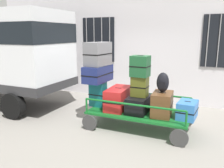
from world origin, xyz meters
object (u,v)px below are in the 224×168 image
object	(u,v)px
suitcase_left_top	(98,54)
suitcase_midright_bottom	(162,104)
suitcase_center_top	(140,66)
suitcase_left_bottom	(98,94)
backpack	(163,83)
suitcase_center_middle	(140,86)
suitcase_right_bottom	(187,110)
luggage_cart	(139,114)
suitcase_midleft_bottom	(118,98)
suitcase_center_bottom	(139,104)
suitcase_left_middle	(98,74)

from	to	relation	value
suitcase_left_top	suitcase_midright_bottom	size ratio (longest dim) A/B	1.07
suitcase_center_top	suitcase_left_bottom	bearing A→B (deg)	-179.80
suitcase_left_bottom	backpack	world-z (taller)	backpack
suitcase_center_middle	suitcase_right_bottom	distance (m)	1.16
luggage_cart	suitcase_midleft_bottom	distance (m)	0.63
suitcase_center_bottom	suitcase_right_bottom	distance (m)	1.08
suitcase_midleft_bottom	suitcase_center_bottom	size ratio (longest dim) A/B	1.17
suitcase_left_bottom	suitcase_right_bottom	world-z (taller)	suitcase_left_bottom
luggage_cart	suitcase_center_middle	bearing A→B (deg)	90.00
suitcase_midleft_bottom	backpack	size ratio (longest dim) A/B	2.13
luggage_cart	suitcase_center_bottom	world-z (taller)	suitcase_center_bottom
suitcase_midleft_bottom	suitcase_right_bottom	bearing A→B (deg)	-0.74
suitcase_left_middle	backpack	world-z (taller)	suitcase_left_middle
suitcase_left_middle	suitcase_left_top	world-z (taller)	suitcase_left_top
suitcase_left_top	suitcase_center_top	bearing A→B (deg)	-1.38
suitcase_left_top	suitcase_right_bottom	bearing A→B (deg)	-0.56
suitcase_midleft_bottom	backpack	world-z (taller)	backpack
suitcase_center_middle	suitcase_left_top	bearing A→B (deg)	178.99
suitcase_center_bottom	backpack	size ratio (longest dim) A/B	1.82
suitcase_left_middle	suitcase_midright_bottom	bearing A→B (deg)	-1.51
suitcase_left_bottom	suitcase_left_middle	distance (m)	0.51
suitcase_left_bottom	backpack	size ratio (longest dim) A/B	1.43
luggage_cart	suitcase_left_top	size ratio (longest dim) A/B	3.26
suitcase_center_bottom	backpack	bearing A→B (deg)	0.41
suitcase_left_bottom	suitcase_center_bottom	distance (m)	1.09
suitcase_left_top	suitcase_midleft_bottom	distance (m)	1.19
suitcase_left_bottom	luggage_cart	bearing A→B (deg)	0.30
suitcase_left_top	suitcase_right_bottom	distance (m)	2.44
suitcase_midleft_bottom	suitcase_center_middle	world-z (taller)	suitcase_center_middle
suitcase_left_bottom	suitcase_center_bottom	world-z (taller)	suitcase_left_bottom
suitcase_midleft_bottom	suitcase_midright_bottom	bearing A→B (deg)	-2.80
suitcase_midright_bottom	suitcase_left_top	bearing A→B (deg)	178.13
backpack	suitcase_center_bottom	bearing A→B (deg)	-179.59
suitcase_midright_bottom	suitcase_right_bottom	world-z (taller)	suitcase_midright_bottom
suitcase_midleft_bottom	suitcase_midright_bottom	size ratio (longest dim) A/B	1.37
suitcase_left_top	suitcase_center_middle	distance (m)	1.29
suitcase_center_middle	suitcase_left_middle	bearing A→B (deg)	179.54
luggage_cart	suitcase_midleft_bottom	bearing A→B (deg)	177.45
suitcase_midright_bottom	suitcase_right_bottom	distance (m)	0.55
suitcase_center_bottom	suitcase_midleft_bottom	bearing A→B (deg)	176.75
suitcase_center_middle	suitcase_right_bottom	world-z (taller)	suitcase_center_middle
suitcase_center_top	suitcase_right_bottom	xyz separation A→B (m)	(1.08, 0.00, -0.89)
suitcase_right_bottom	suitcase_left_bottom	bearing A→B (deg)	-179.77
suitcase_midleft_bottom	backpack	distance (m)	1.17
suitcase_left_bottom	suitcase_center_top	bearing A→B (deg)	0.20
suitcase_center_top	backpack	xyz separation A→B (m)	(0.52, -0.00, -0.33)
luggage_cart	suitcase_left_middle	distance (m)	1.40
luggage_cart	suitcase_center_middle	size ratio (longest dim) A/B	5.14
suitcase_center_middle	suitcase_midright_bottom	world-z (taller)	suitcase_center_middle
suitcase_center_top	suitcase_left_middle	bearing A→B (deg)	179.17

